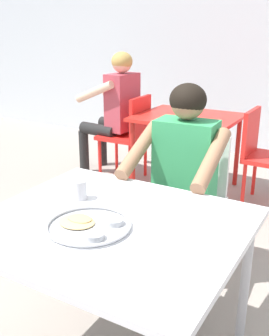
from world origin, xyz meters
TOP-DOWN VIEW (x-y plane):
  - table_foreground at (0.07, 0.03)m, footprint 1.06×0.93m
  - thali_tray at (0.03, -0.06)m, footprint 0.34×0.34m
  - drinking_cup at (-0.18, 0.15)m, footprint 0.07×0.07m
  - chair_foreground at (0.04, 0.98)m, footprint 0.42×0.44m
  - diner_foreground at (0.05, 0.75)m, footprint 0.51×0.57m
  - table_background_red at (-0.50, 2.17)m, footprint 0.89×0.78m
  - chair_red_left at (-1.09, 2.13)m, footprint 0.44×0.41m
  - chair_red_right at (0.18, 2.18)m, footprint 0.39×0.42m
  - patron_background at (-1.29, 2.18)m, footprint 0.58×0.52m

SIDE VIEW (x-z plane):
  - chair_red_right at x=0.18m, z-range 0.07..0.89m
  - chair_red_left at x=-1.09m, z-range 0.07..0.91m
  - chair_foreground at x=0.04m, z-range 0.07..0.92m
  - table_background_red at x=-0.50m, z-range 0.27..0.98m
  - table_foreground at x=0.07m, z-range 0.29..1.01m
  - diner_foreground at x=0.05m, z-range 0.12..1.31m
  - thali_tray at x=0.03m, z-range 0.72..0.75m
  - patron_background at x=-1.29m, z-range 0.12..1.37m
  - drinking_cup at x=-0.18m, z-range 0.72..0.82m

